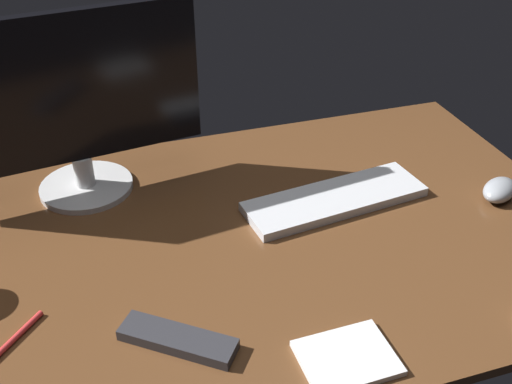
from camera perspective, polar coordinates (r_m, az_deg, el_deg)
name	(u,v)px	position (r cm, az deg, el deg)	size (l,w,h in cm)	color
desk	(233,244)	(118.63, -2.18, -4.83)	(140.00, 84.00, 2.00)	brown
monitor	(71,103)	(127.60, -16.77, 7.90)	(52.25, 19.67, 38.53)	silver
keyboard	(335,199)	(128.38, 7.34, -0.66)	(38.45, 11.93, 1.97)	silver
computer_mouse	(500,190)	(138.22, 21.68, 0.19)	(9.71, 6.03, 3.93)	#999EA5
tv_remote	(178,339)	(98.67, -7.28, -13.42)	(18.73, 5.15, 1.91)	#2D2D33
notepad	(347,358)	(97.03, 8.44, -14.99)	(14.19, 11.13, 1.03)	white
pen	(11,341)	(105.43, -21.76, -12.76)	(0.96, 0.96, 13.67)	red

